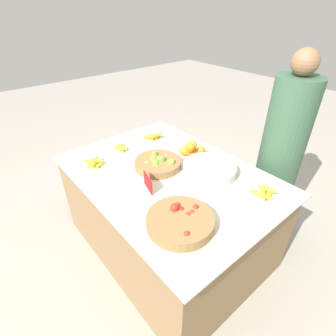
% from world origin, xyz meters
% --- Properties ---
extents(ground_plane, '(12.00, 12.00, 0.00)m').
position_xyz_m(ground_plane, '(0.00, 0.00, 0.00)').
color(ground_plane, '#ADA599').
extents(market_table, '(1.60, 1.15, 0.75)m').
position_xyz_m(market_table, '(0.00, 0.00, 0.38)').
color(market_table, olive).
rests_on(market_table, ground_plane).
extents(lime_bowl, '(0.35, 0.35, 0.09)m').
position_xyz_m(lime_bowl, '(-0.12, 0.00, 0.78)').
color(lime_bowl, olive).
rests_on(lime_bowl, market_table).
extents(tomato_basket, '(0.39, 0.39, 0.11)m').
position_xyz_m(tomato_basket, '(0.45, -0.28, 0.78)').
color(tomato_basket, olive).
rests_on(tomato_basket, market_table).
extents(orange_pile, '(0.16, 0.18, 0.14)m').
position_xyz_m(orange_pile, '(-0.09, 0.32, 0.80)').
color(orange_pile, orange).
rests_on(orange_pile, market_table).
extents(metal_bowl, '(0.39, 0.39, 0.07)m').
position_xyz_m(metal_bowl, '(0.19, 0.24, 0.79)').
color(metal_bowl, silver).
rests_on(metal_bowl, market_table).
extents(price_sign, '(0.15, 0.05, 0.10)m').
position_xyz_m(price_sign, '(0.06, -0.22, 0.80)').
color(price_sign, red).
rests_on(price_sign, market_table).
extents(banana_bunch_middle_left, '(0.16, 0.19, 0.06)m').
position_xyz_m(banana_bunch_middle_left, '(0.59, 0.33, 0.78)').
color(banana_bunch_middle_left, yellow).
rests_on(banana_bunch_middle_left, market_table).
extents(banana_bunch_front_center, '(0.16, 0.17, 0.06)m').
position_xyz_m(banana_bunch_front_center, '(-0.54, 0.26, 0.77)').
color(banana_bunch_front_center, yellow).
rests_on(banana_bunch_front_center, market_table).
extents(banana_bunch_front_left, '(0.16, 0.15, 0.05)m').
position_xyz_m(banana_bunch_front_left, '(-0.45, -0.36, 0.78)').
color(banana_bunch_front_left, yellow).
rests_on(banana_bunch_front_left, market_table).
extents(banana_bunch_front_right, '(0.15, 0.13, 0.03)m').
position_xyz_m(banana_bunch_front_right, '(-0.55, -0.07, 0.77)').
color(banana_bunch_front_right, yellow).
rests_on(banana_bunch_front_right, market_table).
extents(vendor_person, '(0.33, 0.33, 1.58)m').
position_xyz_m(vendor_person, '(0.41, 0.83, 0.73)').
color(vendor_person, '#385B42').
rests_on(vendor_person, ground_plane).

